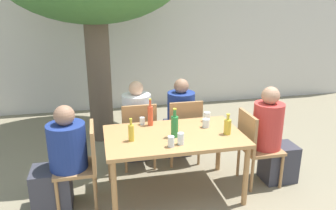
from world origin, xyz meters
TOP-DOWN VIEW (x-y plane):
  - ground_plane at (0.00, 0.00)m, footprint 30.00×30.00m
  - cafe_building_wall at (0.00, 3.37)m, footprint 10.00×0.08m
  - dining_table_front at (0.00, 0.00)m, footprint 1.53×0.92m
  - patio_chair_0 at (-1.00, 0.00)m, footprint 0.44×0.44m
  - patio_chair_1 at (1.00, 0.00)m, footprint 0.44×0.44m
  - patio_chair_2 at (-0.31, 0.69)m, footprint 0.44×0.44m
  - patio_chair_3 at (0.31, 0.69)m, footprint 0.44×0.44m
  - person_seated_0 at (-1.23, -0.00)m, footprint 0.60×0.40m
  - person_seated_1 at (1.23, -0.00)m, footprint 0.58×0.35m
  - person_seated_2 at (-0.31, 0.93)m, footprint 0.38×0.59m
  - person_seated_3 at (0.31, 0.93)m, footprint 0.38×0.59m
  - oil_cruet_0 at (-0.48, -0.07)m, footprint 0.06×0.06m
  - oil_cruet_1 at (0.58, -0.12)m, footprint 0.08×0.08m
  - green_bottle_2 at (-0.01, -0.06)m, footprint 0.08×0.08m
  - soda_bottle_3 at (-0.21, 0.34)m, footprint 0.06×0.06m
  - drinking_glass_0 at (0.42, 0.13)m, footprint 0.08×0.08m
  - drinking_glass_1 at (-0.10, -0.30)m, footprint 0.07×0.07m
  - drinking_glass_2 at (0.01, -0.27)m, footprint 0.07×0.07m
  - drinking_glass_3 at (0.49, 0.31)m, footprint 0.08×0.08m
  - drinking_glass_4 at (-0.30, 0.38)m, footprint 0.06×0.06m

SIDE VIEW (x-z plane):
  - ground_plane at x=0.00m, z-range 0.00..0.00m
  - patio_chair_0 at x=-1.00m, z-range 0.06..0.98m
  - patio_chair_1 at x=1.00m, z-range 0.06..0.98m
  - patio_chair_2 at x=-0.31m, z-range 0.06..0.98m
  - patio_chair_3 at x=0.31m, z-range 0.06..0.98m
  - person_seated_3 at x=0.31m, z-range -0.06..1.10m
  - person_seated_2 at x=-0.31m, z-range -0.06..1.11m
  - person_seated_0 at x=-1.23m, z-range -0.05..1.10m
  - person_seated_1 at x=1.23m, z-range -0.06..1.16m
  - dining_table_front at x=0.00m, z-range 0.29..1.03m
  - drinking_glass_4 at x=-0.30m, z-range 0.74..0.83m
  - drinking_glass_0 at x=0.42m, z-range 0.74..0.84m
  - drinking_glass_1 at x=-0.10m, z-range 0.74..0.85m
  - drinking_glass_3 at x=0.49m, z-range 0.74..0.85m
  - drinking_glass_2 at x=0.01m, z-range 0.74..0.86m
  - oil_cruet_1 at x=0.58m, z-range 0.71..0.95m
  - oil_cruet_0 at x=-0.48m, z-range 0.71..0.96m
  - green_bottle_2 at x=-0.01m, z-range 0.70..1.03m
  - soda_bottle_3 at x=-0.21m, z-range 0.70..1.03m
  - cafe_building_wall at x=0.00m, z-range 0.00..2.80m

